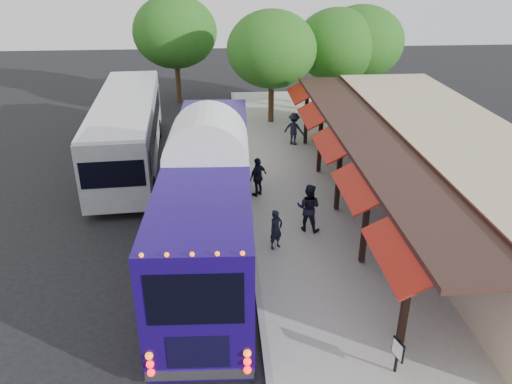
# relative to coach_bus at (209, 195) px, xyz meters

# --- Properties ---
(ground) EXTENTS (90.00, 90.00, 0.00)m
(ground) POSITION_rel_coach_bus_xyz_m (1.45, -1.48, -2.26)
(ground) COLOR black
(ground) RESTS_ON ground
(sidewalk) EXTENTS (10.00, 40.00, 0.15)m
(sidewalk) POSITION_rel_coach_bus_xyz_m (6.45, 2.52, -2.18)
(sidewalk) COLOR #9E9B93
(sidewalk) RESTS_ON ground
(curb) EXTENTS (0.20, 40.00, 0.16)m
(curb) POSITION_rel_coach_bus_xyz_m (1.50, 2.52, -2.18)
(curb) COLOR gray
(curb) RESTS_ON ground
(station_shelter) EXTENTS (8.15, 20.00, 3.60)m
(station_shelter) POSITION_rel_coach_bus_xyz_m (9.83, 2.52, -0.41)
(station_shelter) COLOR #C9AC8B
(station_shelter) RESTS_ON ground
(coach_bus) EXTENTS (3.29, 13.24, 4.20)m
(coach_bus) POSITION_rel_coach_bus_xyz_m (0.00, 0.00, 0.00)
(coach_bus) COLOR #1B0863
(coach_bus) RESTS_ON ground
(city_bus) EXTENTS (3.65, 13.02, 3.46)m
(city_bus) POSITION_rel_coach_bus_xyz_m (-4.25, 8.84, -0.35)
(city_bus) COLOR gray
(city_bus) RESTS_ON ground
(ped_a) EXTENTS (0.66, 0.61, 1.52)m
(ped_a) POSITION_rel_coach_bus_xyz_m (2.36, -0.24, -1.35)
(ped_a) COLOR black
(ped_a) RESTS_ON sidewalk
(ped_b) EXTENTS (1.15, 1.05, 1.93)m
(ped_b) POSITION_rel_coach_bus_xyz_m (3.74, 0.98, -1.14)
(ped_b) COLOR black
(ped_b) RESTS_ON sidewalk
(ped_c) EXTENTS (1.06, 1.03, 1.78)m
(ped_c) POSITION_rel_coach_bus_xyz_m (2.05, 4.20, -1.22)
(ped_c) COLOR black
(ped_c) RESTS_ON sidewalk
(ped_d) EXTENTS (1.35, 1.17, 1.81)m
(ped_d) POSITION_rel_coach_bus_xyz_m (4.59, 10.63, -1.20)
(ped_d) COLOR black
(ped_d) RESTS_ON sidewalk
(sign_board) EXTENTS (0.18, 0.45, 1.02)m
(sign_board) POSITION_rel_coach_bus_xyz_m (4.76, -6.48, -1.42)
(sign_board) COLOR black
(sign_board) RESTS_ON sidewalk
(tree_left) EXTENTS (5.48, 5.48, 7.02)m
(tree_left) POSITION_rel_coach_bus_xyz_m (3.74, 14.96, 2.42)
(tree_left) COLOR #382314
(tree_left) RESTS_ON ground
(tree_mid) EXTENTS (5.43, 5.43, 6.95)m
(tree_mid) POSITION_rel_coach_bus_xyz_m (8.10, 16.40, 2.37)
(tree_mid) COLOR #382314
(tree_mid) RESTS_ON ground
(tree_right) EXTENTS (5.51, 5.51, 7.05)m
(tree_right) POSITION_rel_coach_bus_xyz_m (9.80, 17.00, 2.45)
(tree_right) COLOR #382314
(tree_right) RESTS_ON ground
(tree_far) EXTENTS (5.85, 5.85, 7.49)m
(tree_far) POSITION_rel_coach_bus_xyz_m (-2.45, 20.53, 2.73)
(tree_far) COLOR #382314
(tree_far) RESTS_ON ground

